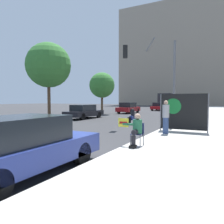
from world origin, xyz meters
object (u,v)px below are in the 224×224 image
object	(u,v)px
parked_car_curbside	(22,146)
car_on_road_midblock	(128,108)
car_on_road_nearest	(84,112)
traffic_light_pole	(156,68)
city_bus_on_road	(171,100)
street_tree_midblock	(102,85)
seated_protester	(136,129)
car_on_road_distant	(159,106)
motorcycle_on_road	(133,117)
jogger_on_sidewalk	(166,117)
street_tree_near_curb	(48,65)
protest_banner	(183,112)

from	to	relation	value
parked_car_curbside	car_on_road_midblock	xyz separation A→B (m)	(-7.30, 24.12, 0.02)
car_on_road_nearest	car_on_road_midblock	size ratio (longest dim) A/B	1.03
traffic_light_pole	parked_car_curbside	distance (m)	11.19
city_bus_on_road	street_tree_midblock	bearing A→B (deg)	-99.42
car_on_road_nearest	car_on_road_midblock	xyz separation A→B (m)	(0.50, 10.03, 0.05)
parked_car_curbside	street_tree_midblock	size ratio (longest dim) A/B	0.80
seated_protester	car_on_road_distant	bearing A→B (deg)	117.60
seated_protester	city_bus_on_road	size ratio (longest dim) A/B	0.10
street_tree_midblock	motorcycle_on_road	bearing A→B (deg)	-48.67
jogger_on_sidewalk	city_bus_on_road	xyz separation A→B (m)	(-7.52, 36.42, 0.79)
traffic_light_pole	city_bus_on_road	bearing A→B (deg)	100.29
jogger_on_sidewalk	car_on_road_midblock	bearing A→B (deg)	-97.21
seated_protester	parked_car_curbside	xyz separation A→B (m)	(-1.56, -3.76, -0.06)
jogger_on_sidewalk	street_tree_near_curb	bearing A→B (deg)	-55.34
jogger_on_sidewalk	street_tree_near_curb	xyz separation A→B (m)	(-11.58, 4.16, 3.96)
traffic_light_pole	car_on_road_nearest	size ratio (longest dim) A/B	1.20
traffic_light_pole	car_on_road_distant	world-z (taller)	traffic_light_pole
traffic_light_pole	city_bus_on_road	world-z (taller)	traffic_light_pole
seated_protester	parked_car_curbside	distance (m)	4.07
seated_protester	street_tree_midblock	distance (m)	20.40
street_tree_near_curb	protest_banner	bearing A→B (deg)	-13.94
jogger_on_sidewalk	motorcycle_on_road	xyz separation A→B (m)	(-3.61, 4.66, -0.48)
car_on_road_midblock	motorcycle_on_road	bearing A→B (deg)	-65.72
parked_car_curbside	car_on_road_midblock	bearing A→B (deg)	106.83
street_tree_near_curb	seated_protester	bearing A→B (deg)	-33.91
car_on_road_distant	city_bus_on_road	distance (m)	9.98
jogger_on_sidewalk	city_bus_on_road	distance (m)	37.20
jogger_on_sidewalk	street_tree_midblock	size ratio (longest dim) A/B	0.31
traffic_light_pole	street_tree_near_curb	world-z (taller)	street_tree_near_curb
car_on_road_nearest	motorcycle_on_road	bearing A→B (deg)	-20.33
car_on_road_midblock	street_tree_midblock	xyz separation A→B (m)	(-2.19, -3.48, 2.97)
protest_banner	city_bus_on_road	world-z (taller)	city_bus_on_road
jogger_on_sidewalk	motorcycle_on_road	distance (m)	5.91
seated_protester	traffic_light_pole	bearing A→B (deg)	114.49
car_on_road_nearest	parked_car_curbside	bearing A→B (deg)	-61.05
seated_protester	motorcycle_on_road	distance (m)	8.77
motorcycle_on_road	car_on_road_midblock	bearing A→B (deg)	114.28
protest_banner	car_on_road_nearest	world-z (taller)	protest_banner
protest_banner	street_tree_midblock	size ratio (longest dim) A/B	0.47
motorcycle_on_road	parked_car_curbside	bearing A→B (deg)	-81.52
jogger_on_sidewalk	city_bus_on_road	bearing A→B (deg)	-113.91
traffic_light_pole	car_on_road_nearest	world-z (taller)	traffic_light_pole
jogger_on_sidewalk	car_on_road_nearest	world-z (taller)	jogger_on_sidewalk
traffic_light_pole	seated_protester	bearing A→B (deg)	-79.62
protest_banner	car_on_road_midblock	xyz separation A→B (m)	(-9.78, 15.80, -0.48)
jogger_on_sidewalk	car_on_road_nearest	xyz separation A→B (m)	(-9.64, 6.90, -0.31)
parked_car_curbside	city_bus_on_road	bearing A→B (deg)	97.42
jogger_on_sidewalk	protest_banner	distance (m)	1.32
protest_banner	city_bus_on_road	xyz separation A→B (m)	(-8.17, 35.29, 0.57)
car_on_road_midblock	city_bus_on_road	size ratio (longest dim) A/B	0.38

